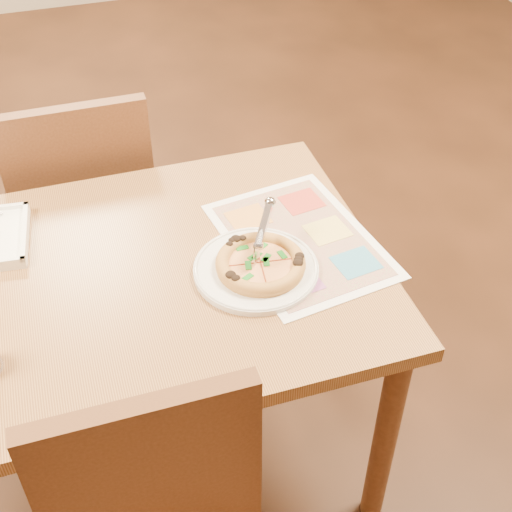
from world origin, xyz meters
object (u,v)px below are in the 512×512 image
object	(u,v)px
pizza	(261,264)
pizza_cutter	(262,231)
plate	(256,269)
chair_far	(83,189)
dining_table	(111,307)
menu	(300,240)

from	to	relation	value
pizza	pizza_cutter	size ratio (longest dim) A/B	1.52
plate	chair_far	bearing A→B (deg)	116.90
pizza	pizza_cutter	xyz separation A→B (m)	(0.02, 0.04, 0.06)
pizza	dining_table	bearing A→B (deg)	167.40
pizza	pizza_cutter	bearing A→B (deg)	67.56
pizza_cutter	plate	bearing A→B (deg)	176.91
plate	pizza	bearing A→B (deg)	-21.92
dining_table	pizza	world-z (taller)	pizza
dining_table	chair_far	size ratio (longest dim) A/B	2.77
pizza	menu	xyz separation A→B (m)	(0.13, 0.08, -0.02)
chair_far	plate	size ratio (longest dim) A/B	1.59
menu	plate	bearing A→B (deg)	-151.46
plate	menu	bearing A→B (deg)	28.54
chair_far	plate	xyz separation A→B (m)	(0.34, -0.68, 0.16)
chair_far	menu	xyz separation A→B (m)	(0.48, -0.60, 0.16)
plate	menu	xyz separation A→B (m)	(0.14, 0.08, -0.01)
chair_far	pizza_cutter	xyz separation A→B (m)	(0.37, -0.64, 0.24)
dining_table	pizza	xyz separation A→B (m)	(0.35, -0.08, 0.11)
pizza	chair_far	bearing A→B (deg)	117.43
pizza_cutter	menu	world-z (taller)	pizza_cutter
dining_table	menu	size ratio (longest dim) A/B	2.76
menu	chair_far	bearing A→B (deg)	128.72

